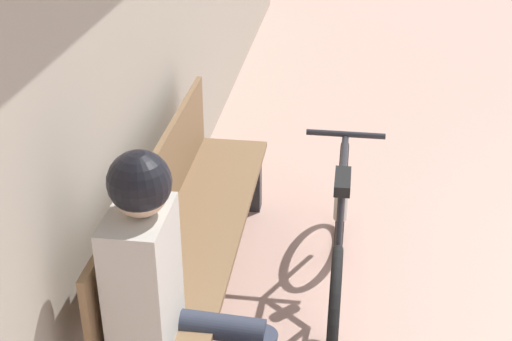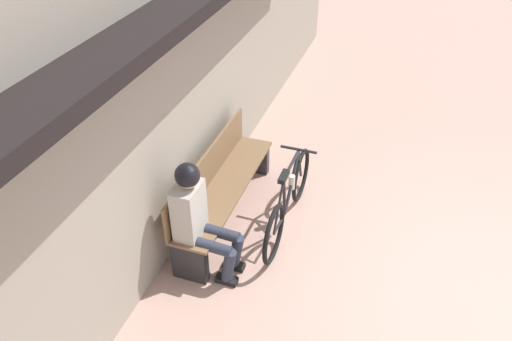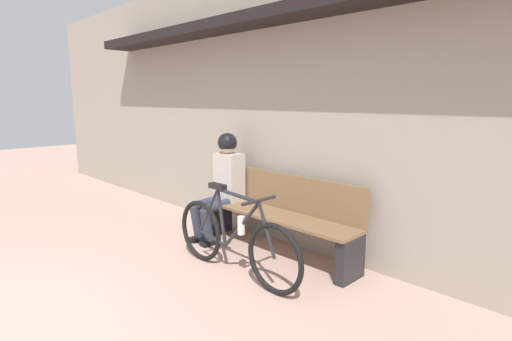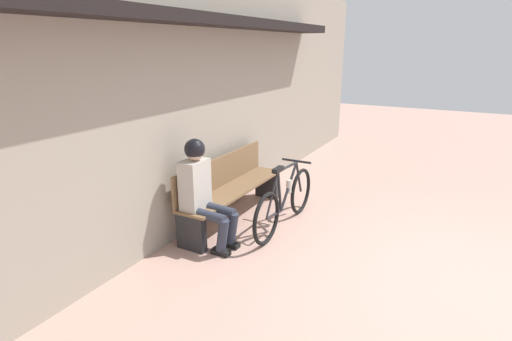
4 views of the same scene
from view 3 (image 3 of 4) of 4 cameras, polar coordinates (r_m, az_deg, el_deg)
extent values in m
cube|color=#9E9384|center=(4.64, 3.03, 9.53)|extent=(12.00, 0.12, 3.20)
cube|color=black|center=(4.52, 0.59, 20.95)|extent=(6.60, 0.44, 0.12)
cube|color=brown|center=(4.30, 2.67, -6.29)|extent=(1.99, 0.42, 0.03)
cube|color=brown|center=(4.39, 4.42, -3.08)|extent=(1.99, 0.03, 0.40)
cube|color=#232326|center=(5.03, -5.35, -6.54)|extent=(0.10, 0.36, 0.42)
cube|color=#232326|center=(3.84, 13.31, -12.20)|extent=(0.10, 0.36, 0.42)
torus|color=black|center=(4.20, -7.94, -8.50)|extent=(0.63, 0.05, 0.63)
torus|color=black|center=(3.47, 2.66, -12.50)|extent=(0.63, 0.05, 0.63)
cylinder|color=#232328|center=(3.64, -2.71, -3.57)|extent=(0.56, 0.03, 0.07)
cylinder|color=#232328|center=(3.68, -2.12, -7.84)|extent=(0.48, 0.03, 0.54)
cylinder|color=#232328|center=(3.87, -4.95, -6.68)|extent=(0.14, 0.03, 0.55)
cylinder|color=#232328|center=(4.06, -6.23, -9.55)|extent=(0.40, 0.03, 0.08)
cylinder|color=#232328|center=(4.01, -6.77, -5.69)|extent=(0.31, 0.02, 0.50)
cylinder|color=#232328|center=(3.45, 1.54, -8.58)|extent=(0.22, 0.03, 0.47)
cube|color=black|center=(3.84, -5.52, -2.26)|extent=(0.20, 0.07, 0.05)
cylinder|color=#232328|center=(3.44, 0.43, -4.30)|extent=(0.03, 0.40, 0.03)
cylinder|color=beige|center=(3.68, -2.12, -7.84)|extent=(0.07, 0.07, 0.17)
cylinder|color=#2D3342|center=(4.80, -6.84, -4.55)|extent=(0.11, 0.42, 0.13)
cylinder|color=#2D3342|center=(4.75, -8.47, -7.20)|extent=(0.11, 0.17, 0.39)
cube|color=black|center=(4.84, -8.12, -9.55)|extent=(0.10, 0.22, 0.06)
cylinder|color=#2D3342|center=(4.65, -5.32, -5.01)|extent=(0.11, 0.42, 0.13)
cylinder|color=#2D3342|center=(4.60, -6.98, -7.76)|extent=(0.11, 0.17, 0.39)
cube|color=black|center=(4.69, -6.63, -10.17)|extent=(0.10, 0.22, 0.06)
cube|color=#B7B2A8|center=(4.81, -3.87, -0.88)|extent=(0.34, 0.22, 0.57)
sphere|color=tan|center=(4.74, -4.11, 3.64)|extent=(0.20, 0.20, 0.20)
sphere|color=black|center=(4.73, -4.12, 4.00)|extent=(0.23, 0.23, 0.23)
camera|label=1|loc=(6.16, -22.77, 16.01)|focal=50.00mm
camera|label=2|loc=(7.15, -35.70, 25.69)|focal=35.00mm
camera|label=4|loc=(7.02, -41.96, 12.33)|focal=28.00mm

